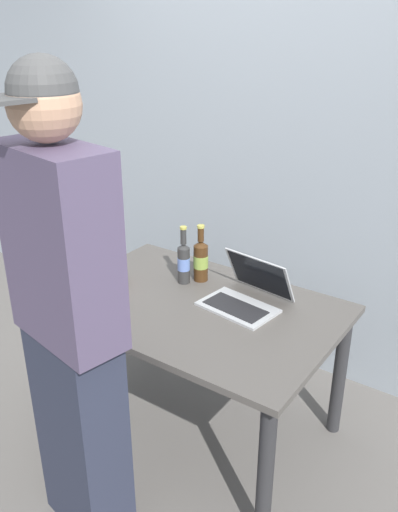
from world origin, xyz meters
TOP-DOWN VIEW (x-y plane):
  - ground_plane at (0.00, 0.00)m, footprint 8.00×8.00m
  - desk at (0.00, 0.00)m, footprint 1.29×0.87m
  - laptop at (0.19, 0.14)m, footprint 0.38×0.36m
  - beer_bottle_amber at (-0.18, 0.16)m, footprint 0.06×0.06m
  - beer_bottle_dark at (-0.12, 0.23)m, footprint 0.07×0.07m
  - person_figure at (-0.04, -0.69)m, footprint 0.46×0.34m
  - coffee_mug at (-0.44, -0.05)m, footprint 0.12×0.08m
  - back_wall at (0.00, 0.86)m, footprint 6.00×0.10m

SIDE VIEW (x-z plane):
  - ground_plane at x=0.00m, z-range 0.00..0.00m
  - desk at x=0.00m, z-range 0.25..0.95m
  - laptop at x=0.19m, z-range 0.64..0.86m
  - coffee_mug at x=-0.44m, z-range 0.70..0.81m
  - beer_bottle_dark at x=-0.12m, z-range 0.67..0.96m
  - beer_bottle_amber at x=-0.18m, z-range 0.67..0.96m
  - person_figure at x=-0.04m, z-range 0.03..1.84m
  - back_wall at x=0.00m, z-range 0.00..2.60m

